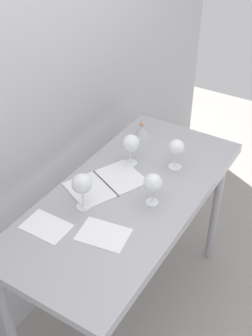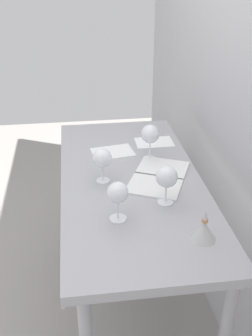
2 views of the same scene
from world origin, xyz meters
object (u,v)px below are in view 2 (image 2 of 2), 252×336
at_px(wine_glass_far_right, 167,178).
at_px(wine_glass_far_left, 150,135).
at_px(tasting_sheet_upper, 154,142).
at_px(wine_glass_near_center, 102,159).
at_px(decanter_funnel, 204,230).
at_px(wine_glass_near_right, 118,194).
at_px(tasting_sheet_lower, 113,152).
at_px(open_notebook, 159,177).

bearing_deg(wine_glass_far_right, wine_glass_far_left, 178.77).
bearing_deg(tasting_sheet_upper, wine_glass_far_right, -6.51).
xyz_separation_m(wine_glass_far_left, wine_glass_near_center, (0.19, -0.26, -0.02)).
height_order(tasting_sheet_upper, decanter_funnel, decanter_funnel).
height_order(wine_glass_near_right, decanter_funnel, wine_glass_near_right).
bearing_deg(wine_glass_far_left, wine_glass_near_center, -53.13).
bearing_deg(tasting_sheet_lower, tasting_sheet_upper, 101.41).
height_order(wine_glass_near_center, tasting_sheet_lower, wine_glass_near_center).
distance_m(tasting_sheet_lower, decanter_funnel, 0.81).
height_order(wine_glass_far_right, tasting_sheet_upper, wine_glass_far_right).
relative_size(wine_glass_near_center, decanter_funnel, 1.26).
height_order(wine_glass_far_right, open_notebook, wine_glass_far_right).
bearing_deg(decanter_funnel, wine_glass_near_right, -119.52).
bearing_deg(tasting_sheet_upper, wine_glass_far_left, -17.78).
bearing_deg(tasting_sheet_lower, open_notebook, 22.72).
bearing_deg(wine_glass_near_center, tasting_sheet_lower, 165.18).
bearing_deg(open_notebook, tasting_sheet_lower, -123.41).
xyz_separation_m(wine_glass_far_right, decanter_funnel, (0.26, 0.08, -0.08)).
xyz_separation_m(wine_glass_near_center, tasting_sheet_upper, (-0.38, 0.32, -0.11)).
xyz_separation_m(wine_glass_near_right, tasting_sheet_lower, (-0.60, 0.04, -0.12)).
bearing_deg(tasting_sheet_upper, decanter_funnel, 1.14).
relative_size(tasting_sheet_lower, decanter_funnel, 1.67).
bearing_deg(tasting_sheet_upper, wine_glass_near_right, -22.07).
xyz_separation_m(wine_glass_near_right, wine_glass_near_center, (-0.31, -0.03, -0.00)).
bearing_deg(decanter_funnel, wine_glass_far_left, -173.53).
distance_m(wine_glass_far_left, open_notebook, 0.23).
distance_m(wine_glass_near_right, open_notebook, 0.40).
height_order(wine_glass_far_right, wine_glass_near_right, wine_glass_far_right).
height_order(wine_glass_far_right, decanter_funnel, wine_glass_far_right).
xyz_separation_m(wine_glass_near_right, open_notebook, (-0.30, 0.23, -0.11)).
distance_m(wine_glass_near_center, decanter_funnel, 0.59).
xyz_separation_m(tasting_sheet_upper, decanter_funnel, (0.86, 0.01, 0.04)).
xyz_separation_m(open_notebook, tasting_sheet_lower, (-0.30, -0.19, -0.00)).
relative_size(open_notebook, tasting_sheet_lower, 2.02).
height_order(wine_glass_far_left, wine_glass_near_right, wine_glass_far_left).
bearing_deg(tasting_sheet_lower, wine_glass_near_right, -13.49).
bearing_deg(wine_glass_near_right, wine_glass_far_left, 156.08).
relative_size(wine_glass_near_right, open_notebook, 0.38).
bearing_deg(wine_glass_far_left, wine_glass_near_right, -23.92).
distance_m(wine_glass_far_left, wine_glass_near_center, 0.32).
bearing_deg(wine_glass_far_left, open_notebook, 2.07).
distance_m(wine_glass_near_center, tasting_sheet_upper, 0.51).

